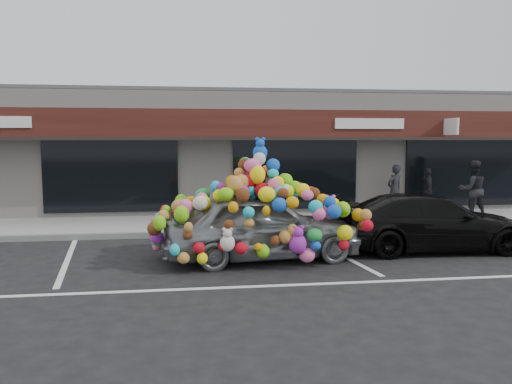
{
  "coord_description": "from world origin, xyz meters",
  "views": [
    {
      "loc": [
        -0.56,
        -10.89,
        2.61
      ],
      "look_at": [
        1.11,
        1.4,
        1.31
      ],
      "focal_mm": 35.0,
      "sensor_mm": 36.0,
      "label": 1
    }
  ],
  "objects": [
    {
      "name": "pedestrian_a",
      "position": [
        6.15,
        4.63,
        0.98
      ],
      "size": [
        0.72,
        0.63,
        1.65
      ],
      "primitive_type": "imported",
      "rotation": [
        0.0,
        0.0,
        3.61
      ],
      "color": "black",
      "rests_on": "sidewalk"
    },
    {
      "name": "ground",
      "position": [
        0.0,
        0.0,
        0.0
      ],
      "size": [
        90.0,
        90.0,
        0.0
      ],
      "primitive_type": "plane",
      "color": "black",
      "rests_on": "ground"
    },
    {
      "name": "shop_building",
      "position": [
        0.0,
        8.44,
        2.16
      ],
      "size": [
        24.0,
        7.2,
        4.31
      ],
      "color": "silver",
      "rests_on": "ground"
    },
    {
      "name": "sidewalk",
      "position": [
        0.0,
        4.0,
        0.07
      ],
      "size": [
        26.0,
        3.0,
        0.15
      ],
      "primitive_type": "cube",
      "color": "gray",
      "rests_on": "ground"
    },
    {
      "name": "pedestrian_b",
      "position": [
        8.26,
        3.58,
        1.06
      ],
      "size": [
        0.92,
        0.74,
        1.82
      ],
      "primitive_type": "imported",
      "rotation": [
        0.0,
        0.0,
        3.09
      ],
      "color": "black",
      "rests_on": "sidewalk"
    },
    {
      "name": "pedestrian_c",
      "position": [
        7.41,
        4.89,
        0.91
      ],
      "size": [
        0.97,
        0.64,
        1.53
      ],
      "primitive_type": "imported",
      "rotation": [
        0.0,
        0.0,
        4.38
      ],
      "color": "#282429",
      "rests_on": "sidewalk"
    },
    {
      "name": "kerb",
      "position": [
        0.0,
        2.5,
        0.07
      ],
      "size": [
        26.0,
        0.18,
        0.16
      ],
      "primitive_type": "cube",
      "color": "slate",
      "rests_on": "ground"
    },
    {
      "name": "toy_car",
      "position": [
        1.0,
        -0.27,
        0.91
      ],
      "size": [
        3.12,
        4.78,
        2.68
      ],
      "rotation": [
        0.0,
        0.0,
        1.67
      ],
      "color": "#9FA2A9",
      "rests_on": "ground"
    },
    {
      "name": "parking_stripe_mid",
      "position": [
        2.8,
        0.2,
        0.0
      ],
      "size": [
        0.73,
        4.37,
        0.01
      ],
      "primitive_type": "cube",
      "rotation": [
        0.0,
        0.0,
        0.14
      ],
      "color": "silver",
      "rests_on": "ground"
    },
    {
      "name": "black_sedan",
      "position": [
        5.1,
        0.09,
        0.67
      ],
      "size": [
        2.04,
        4.67,
        1.34
      ],
      "primitive_type": "imported",
      "rotation": [
        0.0,
        0.0,
        1.53
      ],
      "color": "black",
      "rests_on": "ground"
    },
    {
      "name": "parking_stripe_left",
      "position": [
        -3.2,
        0.2,
        0.0
      ],
      "size": [
        0.73,
        4.37,
        0.01
      ],
      "primitive_type": "cube",
      "rotation": [
        0.0,
        0.0,
        0.14
      ],
      "color": "silver",
      "rests_on": "ground"
    },
    {
      "name": "lane_line",
      "position": [
        2.0,
        -2.3,
        0.0
      ],
      "size": [
        14.0,
        0.12,
        0.01
      ],
      "primitive_type": "cube",
      "color": "silver",
      "rests_on": "ground"
    }
  ]
}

